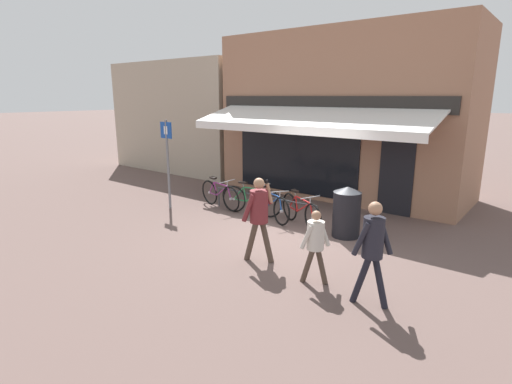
# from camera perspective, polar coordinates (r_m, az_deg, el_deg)

# --- Properties ---
(ground_plane) EXTENTS (160.00, 160.00, 0.00)m
(ground_plane) POSITION_cam_1_polar(r_m,az_deg,el_deg) (9.34, 4.03, -5.90)
(ground_plane) COLOR brown
(shop_front) EXTENTS (7.73, 4.69, 5.04)m
(shop_front) POSITION_cam_1_polar(r_m,az_deg,el_deg) (13.24, 12.45, 10.68)
(shop_front) COLOR #9E7056
(shop_front) RESTS_ON ground_plane
(neighbour_building) EXTENTS (6.49, 4.00, 4.47)m
(neighbour_building) POSITION_cam_1_polar(r_m,az_deg,el_deg) (18.08, -8.42, 10.65)
(neighbour_building) COLOR tan
(neighbour_building) RESTS_ON ground_plane
(bike_rack_rail) EXTENTS (3.28, 0.04, 0.57)m
(bike_rack_rail) POSITION_cam_1_polar(r_m,az_deg,el_deg) (10.49, 0.96, -1.00)
(bike_rack_rail) COLOR #47494F
(bike_rack_rail) RESTS_ON ground_plane
(bicycle_purple) EXTENTS (1.72, 0.56, 0.87)m
(bicycle_purple) POSITION_cam_1_polar(r_m,az_deg,el_deg) (11.35, -5.21, -0.36)
(bicycle_purple) COLOR black
(bicycle_purple) RESTS_ON ground_plane
(bicycle_green) EXTENTS (1.78, 0.55, 0.87)m
(bicycle_green) POSITION_cam_1_polar(r_m,az_deg,el_deg) (10.66, -0.71, -1.19)
(bicycle_green) COLOR black
(bicycle_green) RESTS_ON ground_plane
(bicycle_blue) EXTENTS (1.65, 0.72, 0.85)m
(bicycle_blue) POSITION_cam_1_polar(r_m,az_deg,el_deg) (10.23, 2.04, -1.91)
(bicycle_blue) COLOR black
(bicycle_blue) RESTS_ON ground_plane
(bicycle_red) EXTENTS (1.64, 0.89, 0.86)m
(bicycle_red) POSITION_cam_1_polar(r_m,az_deg,el_deg) (9.76, 6.39, -2.73)
(bicycle_red) COLOR black
(bicycle_red) RESTS_ON ground_plane
(pedestrian_adult) EXTENTS (0.56, 0.58, 1.65)m
(pedestrian_adult) POSITION_cam_1_polar(r_m,az_deg,el_deg) (7.50, 0.42, -2.68)
(pedestrian_adult) COLOR #47382D
(pedestrian_adult) RESTS_ON ground_plane
(pedestrian_child) EXTENTS (0.45, 0.47, 1.29)m
(pedestrian_child) POSITION_cam_1_polar(r_m,az_deg,el_deg) (6.76, 8.48, -6.75)
(pedestrian_child) COLOR #47382D
(pedestrian_child) RESTS_ON ground_plane
(pedestrian_second_adult) EXTENTS (0.58, 0.43, 1.64)m
(pedestrian_second_adult) POSITION_cam_1_polar(r_m,az_deg,el_deg) (6.16, 16.35, -6.97)
(pedestrian_second_adult) COLOR black
(pedestrian_second_adult) RESTS_ON ground_plane
(litter_bin) EXTENTS (0.63, 0.63, 1.16)m
(litter_bin) POSITION_cam_1_polar(r_m,az_deg,el_deg) (9.18, 12.81, -2.76)
(litter_bin) COLOR black
(litter_bin) RESTS_ON ground_plane
(parking_sign) EXTENTS (0.44, 0.07, 2.48)m
(parking_sign) POSITION_cam_1_polar(r_m,az_deg,el_deg) (11.33, -12.53, 5.16)
(parking_sign) COLOR slate
(parking_sign) RESTS_ON ground_plane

